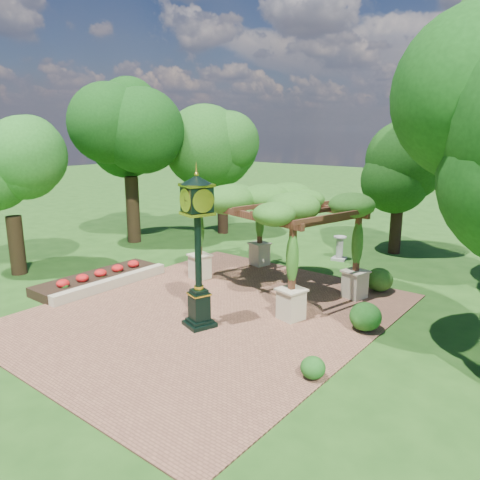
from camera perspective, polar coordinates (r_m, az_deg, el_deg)
The scene contains 14 objects.
ground at distance 14.90m, azimuth -6.07°, elevation -10.03°, with size 120.00×120.00×0.00m, color #1E4714.
brick_plaza at distance 15.56m, azimuth -3.47°, elevation -8.85°, with size 10.00×12.00×0.04m, color brown.
border_wall at distance 18.42m, azimuth -15.32°, elevation -5.13°, with size 0.35×5.00×0.40m, color #C6B793.
flower_bed at distance 19.13m, azimuth -16.93°, elevation -4.61°, with size 1.50×5.00×0.36m, color red.
pedestal_clock at distance 13.72m, azimuth -5.19°, elevation 0.27°, with size 1.17×1.17×4.68m.
pergola at distance 17.15m, azimuth 4.15°, elevation 4.08°, with size 6.79×5.11×3.82m.
sundial at distance 21.99m, azimuth 12.04°, elevation -1.15°, with size 0.72×0.72×1.12m.
shrub_front at distance 11.78m, azimuth 8.88°, elevation -15.12°, with size 0.61×0.61×0.55m, color #1B5117.
shrub_mid at distance 14.57m, azimuth 15.05°, elevation -9.01°, with size 0.95×0.95×0.85m, color #1E5718.
shrub_back at distance 18.07m, azimuth 16.64°, elevation -4.66°, with size 0.97×0.97×0.87m, color #2E5E1B.
tree_west_near at distance 25.06m, azimuth -13.46°, elevation 13.59°, with size 4.03×4.03×8.97m.
tree_west_far at distance 26.62m, azimuth -2.17°, elevation 10.65°, with size 4.22×4.22×6.74m.
tree_north at distance 23.37m, azimuth 18.97°, elevation 8.28°, with size 3.64×3.64×5.98m.
tree_southwest at distance 20.93m, azimuth -26.44°, elevation 7.61°, with size 3.02×3.02×6.31m.
Camera 1 is at (9.64, -9.70, 5.91)m, focal length 35.00 mm.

